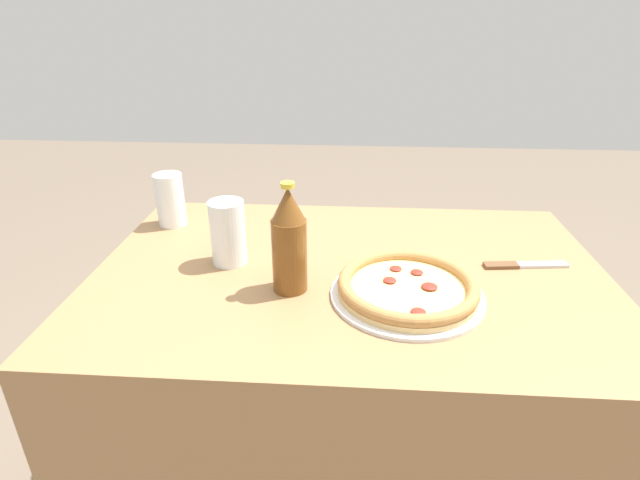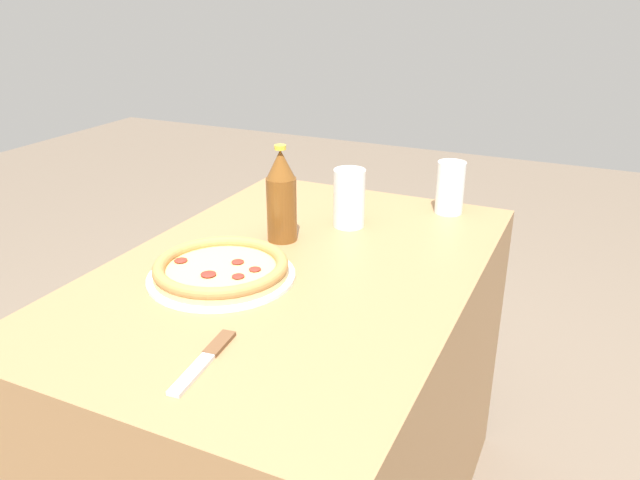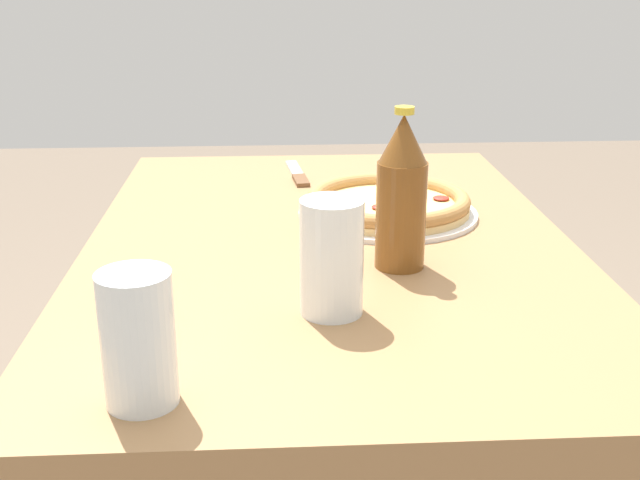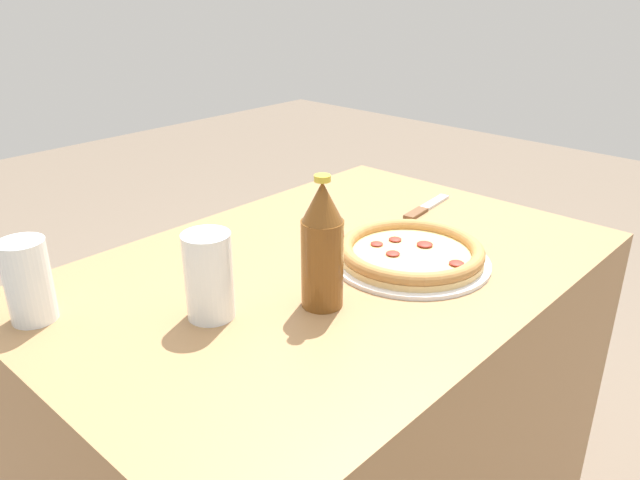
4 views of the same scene
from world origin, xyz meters
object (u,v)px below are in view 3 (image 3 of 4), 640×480
Objects in this scene: pizza_pepperoni at (388,204)px; beer_bottle at (402,194)px; glass_orange_juice at (332,264)px; glass_red_wine at (138,342)px; knife at (298,174)px.

pizza_pepperoni is 0.25m from beer_bottle.
glass_orange_juice is (-0.38, 0.12, 0.04)m from pizza_pepperoni.
glass_orange_juice is 0.28m from glass_red_wine.
glass_red_wine is (-0.20, 0.20, 0.00)m from glass_orange_juice.
glass_red_wine reaches higher than knife.
beer_bottle is (0.15, -0.11, 0.04)m from glass_orange_juice.
beer_bottle is 1.21× the size of knife.
glass_red_wine is 0.47m from beer_bottle.
glass_red_wine is at bearing 150.94° from pizza_pepperoni.
glass_orange_juice reaches higher than knife.
pizza_pepperoni is 0.30m from knife.
beer_bottle is (0.35, -0.31, 0.04)m from glass_red_wine.
beer_bottle is at bearing 176.12° from pizza_pepperoni.
knife is (0.65, 0.02, -0.06)m from glass_orange_juice.
glass_red_wine is 0.60× the size of beer_bottle.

